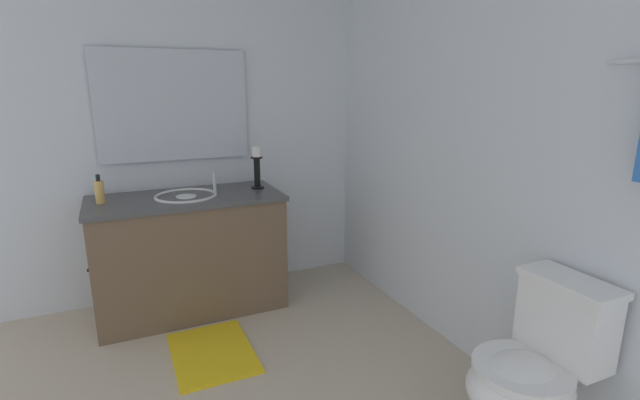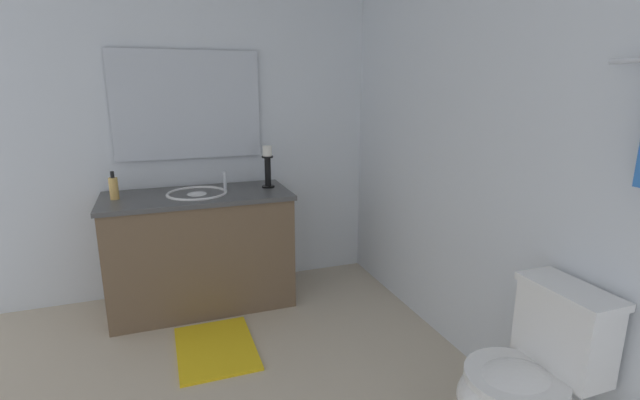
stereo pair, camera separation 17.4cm
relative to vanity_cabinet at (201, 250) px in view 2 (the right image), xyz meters
The scene contains 9 objects.
wall_back 2.03m from the vanity_cabinet, 46.78° to the left, with size 3.20×0.04×2.45m, color silver.
wall_left 0.89m from the vanity_cabinet, behind, with size 0.04×2.82×2.45m, color silver.
vanity_cabinet is the anchor object (origin of this frame).
sink_basin 0.36m from the vanity_cabinet, 90.00° to the left, with size 0.40×0.40×0.24m.
mirror 1.01m from the vanity_cabinet, behind, with size 0.02×1.00×0.74m, color silver.
candle_holder_tall 0.75m from the vanity_cabinet, 94.36° to the left, with size 0.09×0.09×0.30m.
soap_bottle 0.69m from the vanity_cabinet, 93.43° to the right, with size 0.06×0.06×0.18m.
toilet 2.16m from the vanity_cabinet, 29.79° to the left, with size 0.39×0.54×0.75m.
bath_mat 0.74m from the vanity_cabinet, ahead, with size 0.60×0.44×0.02m, color yellow.
Camera 2 is at (1.79, -0.18, 1.50)m, focal length 25.49 mm.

